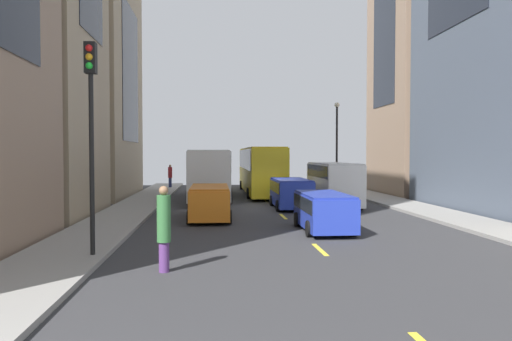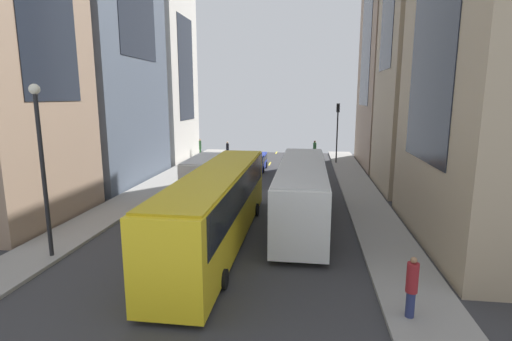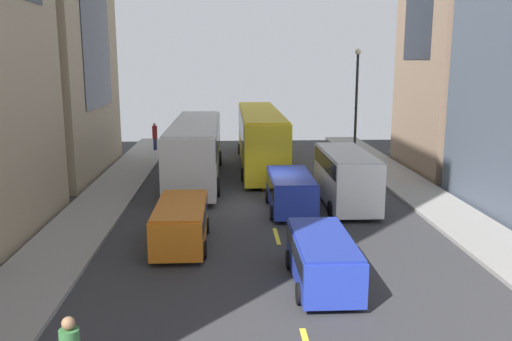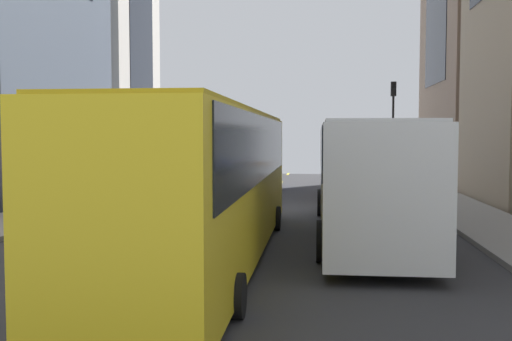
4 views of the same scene
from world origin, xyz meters
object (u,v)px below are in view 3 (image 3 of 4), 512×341
Objects in this scene: car_orange_2 at (181,221)px; pedestrian_waiting_curb at (155,136)px; streetcar_yellow at (260,133)px; city_bus_white at (196,145)px; delivery_van_white at (346,174)px; car_blue_1 at (322,256)px; car_blue_0 at (291,189)px.

car_orange_2 is 2.25× the size of pedestrian_waiting_curb.
streetcar_yellow reaches higher than pedestrian_waiting_curb.
city_bus_white is 2.15× the size of delivery_van_white.
streetcar_yellow is 10.61m from delivery_van_white.
car_orange_2 is at bearing -144.22° from delivery_van_white.
pedestrian_waiting_curb is (-7.53, 5.75, -0.91)m from streetcar_yellow.
car_orange_2 is at bearing -89.58° from city_bus_white.
pedestrian_waiting_curb is at bearing 99.99° from car_orange_2.
city_bus_white is at bearing -134.35° from streetcar_yellow.
car_blue_1 is 26.16m from pedestrian_waiting_curb.
city_bus_white is 5.59m from streetcar_yellow.
pedestrian_waiting_curb is (-3.70, 21.01, 0.27)m from car_orange_2.
pedestrian_waiting_curb is (-3.62, 9.75, -0.79)m from city_bus_white.
delivery_van_white is at bearing 15.30° from car_blue_0.
city_bus_white reaches higher than car_blue_0.
pedestrian_waiting_curb reaches higher than car_blue_1.
delivery_van_white reaches higher than car_orange_2.
pedestrian_waiting_curb is at bearing 124.83° from delivery_van_white.
streetcar_yellow reaches higher than delivery_van_white.
car_orange_2 is (-4.61, 3.80, 0.04)m from car_blue_1.
city_bus_white is 0.89× the size of streetcar_yellow.
streetcar_yellow is (3.91, 4.00, 0.12)m from city_bus_white.
car_orange_2 is (0.08, -11.26, -1.07)m from city_bus_white.
pedestrian_waiting_curb reaches higher than car_orange_2.
delivery_van_white is 2.97× the size of pedestrian_waiting_curb.
streetcar_yellow is 9.52m from pedestrian_waiting_curb.
streetcar_yellow is 2.43× the size of delivery_van_white.
car_blue_0 is 18.47m from pedestrian_waiting_curb.
pedestrian_waiting_curb is at bearing 116.70° from car_blue_0.
pedestrian_waiting_curb is at bearing 110.37° from city_bus_white.
car_blue_1 is 2.12× the size of pedestrian_waiting_curb.
city_bus_white is 11.31m from car_orange_2.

